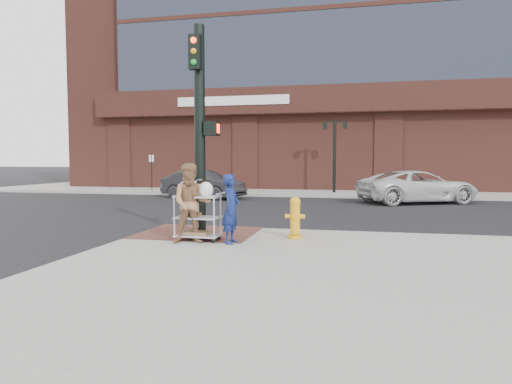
% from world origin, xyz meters
% --- Properties ---
extents(ground, '(220.00, 220.00, 0.00)m').
position_xyz_m(ground, '(0.00, 0.00, 0.00)').
color(ground, black).
rests_on(ground, ground).
extents(sidewalk_far, '(65.00, 36.00, 0.15)m').
position_xyz_m(sidewalk_far, '(12.50, 32.00, 0.07)').
color(sidewalk_far, gray).
rests_on(sidewalk_far, ground).
extents(brick_curb_ramp, '(2.80, 2.40, 0.01)m').
position_xyz_m(brick_curb_ramp, '(-0.60, 0.90, 0.16)').
color(brick_curb_ramp, brown).
rests_on(brick_curb_ramp, sidewalk_near).
extents(bank_building, '(42.00, 26.00, 28.00)m').
position_xyz_m(bank_building, '(5.00, 31.00, 14.15)').
color(bank_building, brown).
rests_on(bank_building, sidewalk_far).
extents(lamp_post, '(1.32, 0.22, 4.00)m').
position_xyz_m(lamp_post, '(2.00, 16.00, 2.62)').
color(lamp_post, black).
rests_on(lamp_post, sidewalk_far).
extents(parking_sign, '(0.05, 0.05, 2.20)m').
position_xyz_m(parking_sign, '(-8.50, 15.00, 1.25)').
color(parking_sign, black).
rests_on(parking_sign, sidewalk_far).
extents(traffic_signal_pole, '(0.61, 0.51, 5.00)m').
position_xyz_m(traffic_signal_pole, '(-0.48, 0.77, 2.83)').
color(traffic_signal_pole, black).
rests_on(traffic_signal_pole, sidewalk_near).
extents(woman_blue, '(0.41, 0.58, 1.50)m').
position_xyz_m(woman_blue, '(0.59, -0.31, 0.90)').
color(woman_blue, navy).
rests_on(woman_blue, sidewalk_near).
extents(pedestrian_tan, '(1.01, 0.89, 1.73)m').
position_xyz_m(pedestrian_tan, '(-0.25, -0.47, 1.02)').
color(pedestrian_tan, '#946745').
rests_on(pedestrian_tan, sidewalk_near).
extents(sedan_dark, '(4.62, 2.65, 1.44)m').
position_xyz_m(sedan_dark, '(-4.43, 12.33, 0.72)').
color(sedan_dark, black).
rests_on(sedan_dark, ground).
extents(minivan_white, '(5.88, 4.48, 1.48)m').
position_xyz_m(minivan_white, '(5.93, 12.03, 0.74)').
color(minivan_white, silver).
rests_on(minivan_white, ground).
extents(utility_cart, '(0.99, 0.57, 1.36)m').
position_xyz_m(utility_cart, '(-0.23, -0.15, 0.77)').
color(utility_cart, '#A8A8AD').
rests_on(utility_cart, sidewalk_near).
extents(fire_hydrant, '(0.45, 0.32, 0.96)m').
position_xyz_m(fire_hydrant, '(1.85, 0.59, 0.64)').
color(fire_hydrant, orange).
rests_on(fire_hydrant, sidewalk_near).
extents(newsbox_red, '(0.43, 0.40, 0.96)m').
position_xyz_m(newsbox_red, '(-6.42, 15.18, 0.63)').
color(newsbox_red, red).
rests_on(newsbox_red, sidewalk_far).
extents(newsbox_yellow, '(0.54, 0.52, 1.04)m').
position_xyz_m(newsbox_yellow, '(-5.85, 15.36, 0.67)').
color(newsbox_yellow, yellow).
rests_on(newsbox_yellow, sidewalk_far).
extents(newsbox_blue, '(0.50, 0.46, 1.12)m').
position_xyz_m(newsbox_blue, '(-5.81, 14.94, 0.71)').
color(newsbox_blue, '#183AA1').
rests_on(newsbox_blue, sidewalk_far).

